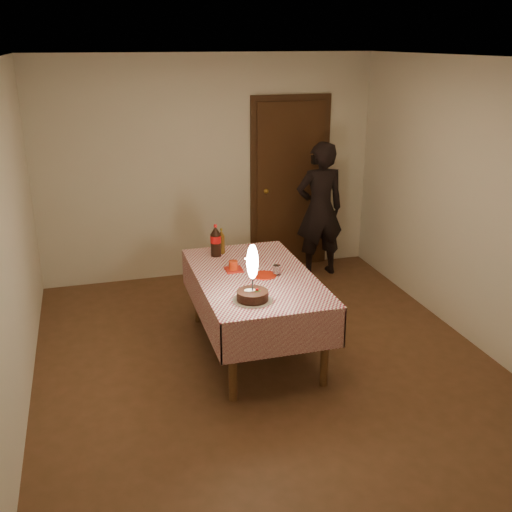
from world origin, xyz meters
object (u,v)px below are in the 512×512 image
at_px(birthday_cake, 253,286).
at_px(amber_bottle_left, 221,242).
at_px(red_cup, 233,266).
at_px(photographer, 320,209).
at_px(red_plate, 264,275).
at_px(cola_bottle, 216,241).
at_px(dining_table, 254,286).
at_px(clear_cup, 277,270).

height_order(birthday_cake, amber_bottle_left, birthday_cake).
distance_m(red_cup, photographer, 2.10).
bearing_deg(red_cup, photographer, 46.53).
bearing_deg(red_plate, cola_bottle, 115.55).
xyz_separation_m(red_cup, photographer, (1.45, 1.53, 0.02)).
bearing_deg(dining_table, red_plate, -23.23).
relative_size(dining_table, red_cup, 17.20).
bearing_deg(cola_bottle, birthday_cake, -87.19).
xyz_separation_m(red_plate, photographer, (1.21, 1.71, 0.06)).
bearing_deg(birthday_cake, dining_table, 72.47).
relative_size(dining_table, clear_cup, 19.11).
relative_size(red_plate, photographer, 0.14).
bearing_deg(amber_bottle_left, photographer, 35.36).
xyz_separation_m(cola_bottle, photographer, (1.51, 1.08, -0.09)).
height_order(birthday_cake, red_plate, birthday_cake).
bearing_deg(cola_bottle, dining_table, -69.71).
xyz_separation_m(dining_table, cola_bottle, (-0.22, 0.59, 0.25)).
bearing_deg(dining_table, cola_bottle, 110.29).
relative_size(clear_cup, cola_bottle, 0.28).
bearing_deg(dining_table, birthday_cake, -107.53).
bearing_deg(amber_bottle_left, red_plate, -71.36).
height_order(birthday_cake, cola_bottle, birthday_cake).
bearing_deg(red_cup, dining_table, -42.60).
distance_m(red_plate, cola_bottle, 0.71).
relative_size(dining_table, cola_bottle, 5.42).
bearing_deg(red_cup, red_plate, -36.99).
distance_m(birthday_cake, red_cup, 0.67).
relative_size(dining_table, red_plate, 7.82).
bearing_deg(birthday_cake, amber_bottle_left, 89.28).
xyz_separation_m(red_plate, clear_cup, (0.11, -0.01, 0.04)).
height_order(dining_table, red_cup, red_cup).
height_order(dining_table, photographer, photographer).
height_order(red_cup, amber_bottle_left, amber_bottle_left).
height_order(red_plate, photographer, photographer).
bearing_deg(photographer, dining_table, -127.65).
height_order(red_cup, cola_bottle, cola_bottle).
xyz_separation_m(birthday_cake, cola_bottle, (-0.05, 1.11, 0.03)).
height_order(red_cup, photographer, photographer).
bearing_deg(photographer, clear_cup, -122.56).
bearing_deg(clear_cup, red_cup, 152.00).
distance_m(birthday_cake, photographer, 2.63).
relative_size(birthday_cake, cola_bottle, 1.50).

